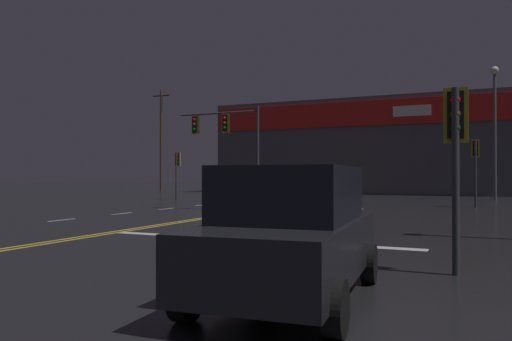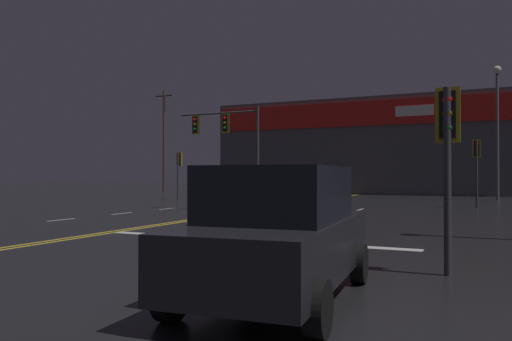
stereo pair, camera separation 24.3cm
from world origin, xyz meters
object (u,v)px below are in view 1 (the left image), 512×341
(traffic_signal_corner_southeast, at_px, (456,137))
(parked_car, at_px, (291,232))
(streetlight_median_approach, at_px, (495,115))
(traffic_signal_corner_northwest, at_px, (177,165))
(traffic_signal_corner_northeast, at_px, (475,157))
(traffic_signal_median, at_px, (224,132))

(traffic_signal_corner_southeast, relative_size, parked_car, 0.75)
(streetlight_median_approach, distance_m, parked_car, 32.90)
(traffic_signal_corner_northwest, height_order, traffic_signal_corner_southeast, traffic_signal_corner_northwest)
(traffic_signal_corner_northeast, bearing_deg, parked_car, -95.65)
(traffic_signal_median, height_order, streetlight_median_approach, streetlight_median_approach)
(traffic_signal_median, xyz_separation_m, traffic_signal_corner_northeast, (11.68, 7.27, -1.22))
(traffic_signal_corner_northeast, relative_size, parked_car, 0.84)
(traffic_signal_corner_southeast, bearing_deg, traffic_signal_corner_northeast, 89.35)
(streetlight_median_approach, bearing_deg, parked_car, -96.21)
(traffic_signal_corner_northwest, xyz_separation_m, traffic_signal_corner_northeast, (19.68, -0.68, 0.22))
(traffic_signal_corner_northeast, distance_m, traffic_signal_corner_southeast, 20.24)
(traffic_signal_corner_northwest, xyz_separation_m, traffic_signal_corner_southeast, (19.45, -20.92, -0.07))
(traffic_signal_corner_northwest, height_order, parked_car, traffic_signal_corner_northwest)
(traffic_signal_median, bearing_deg, traffic_signal_corner_southeast, -48.56)
(traffic_signal_median, relative_size, traffic_signal_corner_southeast, 1.56)
(traffic_signal_corner_northeast, height_order, parked_car, traffic_signal_corner_northeast)
(traffic_signal_corner_northwest, bearing_deg, traffic_signal_corner_southeast, -47.08)
(traffic_signal_median, bearing_deg, streetlight_median_approach, 51.89)
(streetlight_median_approach, bearing_deg, traffic_signal_median, -128.11)
(traffic_signal_median, distance_m, traffic_signal_corner_southeast, 17.36)
(traffic_signal_corner_northwest, xyz_separation_m, streetlight_median_approach, (20.91, 8.50, 3.53))
(traffic_signal_median, distance_m, traffic_signal_corner_northeast, 13.81)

